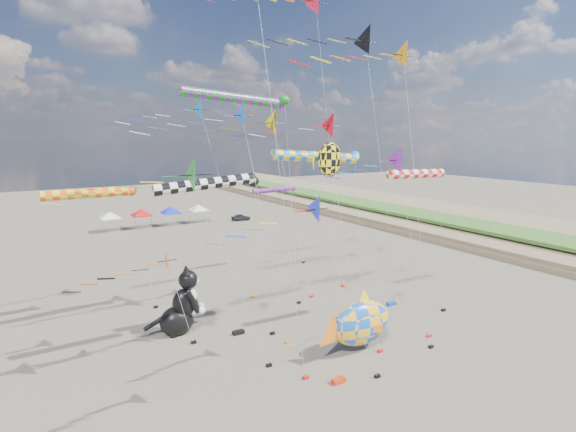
# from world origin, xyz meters

# --- Properties ---
(ground) EXTENTS (260.00, 260.00, 0.00)m
(ground) POSITION_xyz_m (0.00, 0.00, 0.00)
(ground) COLOR brown
(ground) RESTS_ON ground
(delta_kite_0) EXTENTS (14.39, 2.94, 28.30)m
(delta_kite_0) POSITION_xyz_m (4.81, 18.91, 26.59)
(delta_kite_0) COLOR #FF1D3A
(delta_kite_0) RESTS_ON ground
(delta_kite_2) EXTENTS (11.76, 2.05, 21.73)m
(delta_kite_2) POSITION_xyz_m (3.30, 6.17, 20.33)
(delta_kite_2) COLOR orange
(delta_kite_2) RESTS_ON ground
(delta_kite_3) EXTENTS (12.31, 2.57, 17.83)m
(delta_kite_3) POSITION_xyz_m (0.73, 18.06, 16.29)
(delta_kite_3) COLOR #FFE80A
(delta_kite_3) RESTS_ON ground
(delta_kite_4) EXTENTS (8.98, 1.85, 14.81)m
(delta_kite_4) POSITION_xyz_m (3.07, 4.83, 13.51)
(delta_kite_4) COLOR purple
(delta_kite_4) RESTS_ON ground
(delta_kite_5) EXTENTS (9.81, 1.67, 12.39)m
(delta_kite_5) POSITION_xyz_m (-4.51, 3.79, 11.15)
(delta_kite_5) COLOR blue
(delta_kite_5) RESTS_ON ground
(delta_kite_6) EXTENTS (12.05, 2.54, 14.38)m
(delta_kite_6) POSITION_xyz_m (-9.64, 8.63, 12.87)
(delta_kite_6) COLOR #1F8C2A
(delta_kite_6) RESTS_ON ground
(delta_kite_7) EXTENTS (12.14, 2.51, 17.60)m
(delta_kite_7) POSITION_xyz_m (5.86, 18.43, 16.07)
(delta_kite_7) COLOR red
(delta_kite_7) RESTS_ON ground
(delta_kite_8) EXTENTS (13.82, 2.75, 24.45)m
(delta_kite_8) POSITION_xyz_m (6.28, 12.37, 22.82)
(delta_kite_8) COLOR black
(delta_kite_8) RESTS_ON ground
(delta_kite_9) EXTENTS (8.38, 1.50, 7.78)m
(delta_kite_9) POSITION_xyz_m (-11.73, 14.56, 6.57)
(delta_kite_9) COLOR orange
(delta_kite_9) RESTS_ON ground
(delta_kite_10) EXTENTS (9.90, 1.87, 17.69)m
(delta_kite_10) POSITION_xyz_m (-6.14, 10.94, 16.37)
(delta_kite_10) COLOR blue
(delta_kite_10) RESTS_ON ground
(delta_kite_11) EXTENTS (10.89, 1.86, 18.46)m
(delta_kite_11) POSITION_xyz_m (-5.32, 20.94, 17.16)
(delta_kite_11) COLOR #127ABF
(delta_kite_11) RESTS_ON ground
(windsock_0) EXTENTS (10.86, 0.85, 18.72)m
(windsock_0) POSITION_xyz_m (-2.57, 17.34, 18.23)
(windsock_0) COLOR #177F1D
(windsock_0) RESTS_ON ground
(windsock_1) EXTENTS (9.21, 0.83, 14.18)m
(windsock_1) POSITION_xyz_m (2.07, 12.65, 13.71)
(windsock_1) COLOR blue
(windsock_1) RESTS_ON ground
(windsock_2) EXTENTS (8.81, 0.82, 12.54)m
(windsock_2) POSITION_xyz_m (-6.89, 12.85, 12.08)
(windsock_2) COLOR black
(windsock_2) RESTS_ON ground
(windsock_3) EXTENTS (8.50, 0.86, 11.21)m
(windsock_3) POSITION_xyz_m (-13.07, 23.15, 10.73)
(windsock_3) COLOR #FE4B15
(windsock_3) RESTS_ON ground
(windsock_4) EXTENTS (7.30, 0.75, 12.76)m
(windsock_4) POSITION_xyz_m (9.19, 9.15, 12.31)
(windsock_4) COLOR red
(windsock_4) RESTS_ON ground
(windsock_5) EXTENTS (6.94, 0.62, 9.60)m
(windsock_5) POSITION_xyz_m (7.04, 28.45, 9.20)
(windsock_5) COLOR #CA0E3B
(windsock_5) RESTS_ON ground
(angelfish_kite) EXTENTS (3.74, 3.02, 14.89)m
(angelfish_kite) POSITION_xyz_m (2.11, 11.81, 13.46)
(angelfish_kite) COLOR yellow
(angelfish_kite) RESTS_ON ground
(cat_inflatable) EXTENTS (4.39, 2.97, 5.41)m
(cat_inflatable) POSITION_xyz_m (-8.26, 16.95, 2.71)
(cat_inflatable) COLOR black
(cat_inflatable) RESTS_ON ground
(fish_inflatable) EXTENTS (6.60, 2.42, 4.63)m
(fish_inflatable) POSITION_xyz_m (1.91, 7.26, 2.12)
(fish_inflatable) COLOR blue
(fish_inflatable) RESTS_ON ground
(person_adult) EXTENTS (0.57, 0.39, 1.51)m
(person_adult) POSITION_xyz_m (2.36, 7.56, 0.76)
(person_adult) COLOR #93949A
(person_adult) RESTS_ON ground
(child_green) EXTENTS (0.58, 0.48, 1.11)m
(child_green) POSITION_xyz_m (3.99, 10.03, 0.56)
(child_green) COLOR #217238
(child_green) RESTS_ON ground
(child_blue) EXTENTS (0.61, 0.55, 1.00)m
(child_blue) POSITION_xyz_m (2.21, 10.08, 0.50)
(child_blue) COLOR #293B9B
(child_blue) RESTS_ON ground
(kite_bag_0) EXTENTS (0.90, 0.44, 0.30)m
(kite_bag_0) POSITION_xyz_m (-4.50, 14.31, 0.15)
(kite_bag_0) COLOR black
(kite_bag_0) RESTS_ON ground
(kite_bag_1) EXTENTS (0.90, 0.44, 0.30)m
(kite_bag_1) POSITION_xyz_m (-2.10, 4.58, 0.15)
(kite_bag_1) COLOR red
(kite_bag_1) RESTS_ON ground
(kite_bag_2) EXTENTS (0.90, 0.44, 0.30)m
(kite_bag_2) POSITION_xyz_m (10.13, 12.59, 0.15)
(kite_bag_2) COLOR #123BB4
(kite_bag_2) RESTS_ON ground
(tent_row) EXTENTS (19.20, 4.20, 3.80)m
(tent_row) POSITION_xyz_m (1.50, 60.00, 3.15)
(tent_row) COLOR white
(tent_row) RESTS_ON ground
(parked_car) EXTENTS (3.58, 1.60, 1.19)m
(parked_car) POSITION_xyz_m (16.34, 58.00, 0.60)
(parked_car) COLOR #26262D
(parked_car) RESTS_ON ground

